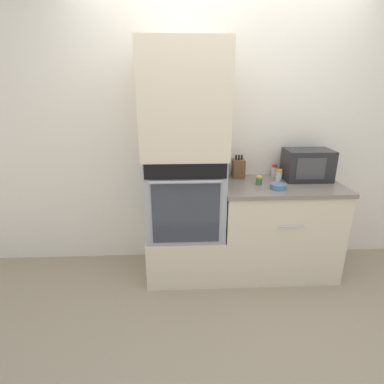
{
  "coord_description": "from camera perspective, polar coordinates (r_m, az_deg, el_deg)",
  "views": [
    {
      "loc": [
        -0.39,
        -2.19,
        1.67
      ],
      "look_at": [
        -0.28,
        0.21,
        0.83
      ],
      "focal_mm": 28.0,
      "sensor_mm": 36.0,
      "label": 1
    }
  ],
  "objects": [
    {
      "name": "ground_plane",
      "position": [
        2.78,
        6.33,
        -17.84
      ],
      "size": [
        12.0,
        12.0,
        0.0
      ],
      "primitive_type": "plane",
      "color": "gray"
    },
    {
      "name": "wall_back",
      "position": [
        2.87,
        5.32,
        10.74
      ],
      "size": [
        8.0,
        0.05,
        2.5
      ],
      "color": "silver",
      "rests_on": "ground_plane"
    },
    {
      "name": "oven_cabinet_base",
      "position": [
        2.88,
        -1.27,
        -11.08
      ],
      "size": [
        0.68,
        0.6,
        0.43
      ],
      "color": "beige",
      "rests_on": "ground_plane"
    },
    {
      "name": "wall_oven",
      "position": [
        2.64,
        -1.35,
        -0.45
      ],
      "size": [
        0.66,
        0.64,
        0.7
      ],
      "color": "#9EA0A5",
      "rests_on": "oven_cabinet_base"
    },
    {
      "name": "oven_cabinet_upper",
      "position": [
        2.49,
        -1.5,
        16.91
      ],
      "size": [
        0.68,
        0.6,
        0.88
      ],
      "color": "beige",
      "rests_on": "wall_oven"
    },
    {
      "name": "counter_unit",
      "position": [
        2.92,
        15.89,
        -6.57
      ],
      "size": [
        1.06,
        0.63,
        0.87
      ],
      "color": "beige",
      "rests_on": "ground_plane"
    },
    {
      "name": "microwave",
      "position": [
        2.93,
        21.12,
        4.84
      ],
      "size": [
        0.41,
        0.27,
        0.28
      ],
      "color": "#232326",
      "rests_on": "counter_unit"
    },
    {
      "name": "knife_block",
      "position": [
        2.85,
        8.83,
        4.45
      ],
      "size": [
        0.11,
        0.13,
        0.22
      ],
      "color": "brown",
      "rests_on": "counter_unit"
    },
    {
      "name": "bowl",
      "position": [
        2.61,
        16.08,
        1.04
      ],
      "size": [
        0.13,
        0.13,
        0.04
      ],
      "color": "#517599",
      "rests_on": "counter_unit"
    },
    {
      "name": "condiment_jar_near",
      "position": [
        2.96,
        15.39,
        3.94
      ],
      "size": [
        0.05,
        0.05,
        0.12
      ],
      "color": "silver",
      "rests_on": "counter_unit"
    },
    {
      "name": "condiment_jar_mid",
      "position": [
        2.84,
        16.2,
        3.09
      ],
      "size": [
        0.06,
        0.06,
        0.11
      ],
      "color": "silver",
      "rests_on": "counter_unit"
    },
    {
      "name": "condiment_jar_far",
      "position": [
        2.68,
        12.66,
        2.17
      ],
      "size": [
        0.05,
        0.05,
        0.08
      ],
      "color": "#427047",
      "rests_on": "counter_unit"
    }
  ]
}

